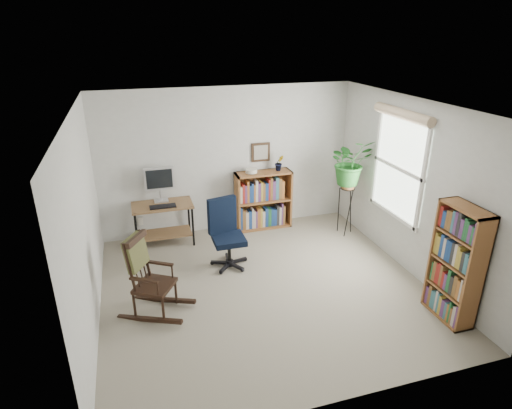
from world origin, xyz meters
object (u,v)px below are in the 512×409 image
object	(u,v)px
tall_bookshelf	(456,264)
rocking_chair	(154,275)
desk	(164,224)
low_bookshelf	(263,200)
office_chair	(229,234)

from	to	relation	value
tall_bookshelf	rocking_chair	bearing A→B (deg)	161.88
desk	rocking_chair	distance (m)	1.85
rocking_chair	tall_bookshelf	xyz separation A→B (m)	(3.34, -1.09, 0.20)
desk	low_bookshelf	xyz separation A→B (m)	(1.70, 0.12, 0.16)
office_chair	rocking_chair	bearing A→B (deg)	-156.93
rocking_chair	low_bookshelf	bearing A→B (deg)	-14.19
office_chair	tall_bookshelf	bearing A→B (deg)	-53.75
desk	low_bookshelf	distance (m)	1.71
low_bookshelf	tall_bookshelf	bearing A→B (deg)	-65.82
office_chair	low_bookshelf	world-z (taller)	office_chair
low_bookshelf	tall_bookshelf	world-z (taller)	tall_bookshelf
office_chair	low_bookshelf	size ratio (longest dim) A/B	1.02
office_chair	rocking_chair	xyz separation A→B (m)	(-1.11, -0.81, 0.01)
low_bookshelf	desk	bearing A→B (deg)	-175.96
office_chair	low_bookshelf	distance (m)	1.42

